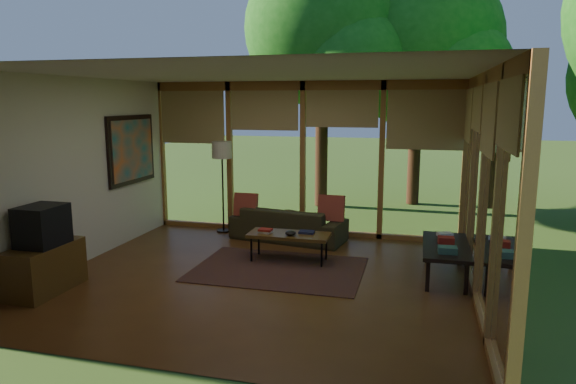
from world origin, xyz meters
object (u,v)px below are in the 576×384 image
(sofa, at_px, (288,224))
(television, at_px, (42,226))
(media_cabinet, at_px, (44,268))
(side_console, at_px, (446,248))
(floor_lamp, at_px, (222,155))
(coffee_table, at_px, (289,236))

(sofa, distance_m, television, 3.93)
(media_cabinet, height_order, side_console, media_cabinet)
(side_console, bearing_deg, media_cabinet, -159.57)
(sofa, xyz_separation_m, floor_lamp, (-1.29, 0.25, 1.12))
(media_cabinet, relative_size, floor_lamp, 0.61)
(floor_lamp, height_order, side_console, floor_lamp)
(media_cabinet, height_order, coffee_table, media_cabinet)
(media_cabinet, relative_size, coffee_table, 0.83)
(sofa, bearing_deg, side_console, 161.98)
(television, height_order, side_console, television)
(sofa, bearing_deg, television, 62.85)
(coffee_table, relative_size, side_console, 0.86)
(television, xyz_separation_m, side_console, (4.85, 1.81, -0.44))
(floor_lamp, bearing_deg, sofa, -10.94)
(sofa, bearing_deg, coffee_table, 114.41)
(television, xyz_separation_m, coffee_table, (2.63, 1.97, -0.46))
(media_cabinet, relative_size, television, 1.82)
(media_cabinet, distance_m, coffee_table, 3.30)
(side_console, bearing_deg, coffee_table, 176.06)
(coffee_table, distance_m, side_console, 2.23)
(sofa, xyz_separation_m, media_cabinet, (-2.34, -3.13, 0.02))
(television, bearing_deg, media_cabinet, 180.00)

